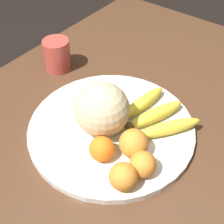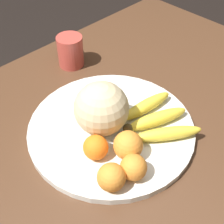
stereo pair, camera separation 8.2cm
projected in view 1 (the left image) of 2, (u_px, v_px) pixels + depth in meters
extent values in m
cube|color=#4C301E|center=(125.00, 143.00, 0.86)|extent=(1.48, 1.06, 0.04)
cube|color=#4C301E|center=(127.00, 74.00, 1.68)|extent=(0.07, 0.07, 0.69)
cylinder|color=silver|center=(112.00, 127.00, 0.86)|extent=(0.45, 0.45, 0.02)
torus|color=#47382D|center=(112.00, 127.00, 0.86)|extent=(0.45, 0.45, 0.01)
sphere|color=beige|center=(102.00, 110.00, 0.79)|extent=(0.14, 0.14, 0.14)
sphere|color=#473819|center=(129.00, 127.00, 0.82)|extent=(0.03, 0.03, 0.03)
ellipsoid|color=yellow|center=(169.00, 128.00, 0.82)|extent=(0.17, 0.13, 0.04)
ellipsoid|color=yellow|center=(156.00, 114.00, 0.86)|extent=(0.18, 0.10, 0.04)
ellipsoid|color=yellow|center=(143.00, 103.00, 0.89)|extent=(0.18, 0.06, 0.04)
sphere|color=orange|center=(134.00, 143.00, 0.76)|extent=(0.07, 0.07, 0.07)
sphere|color=orange|center=(123.00, 177.00, 0.69)|extent=(0.07, 0.07, 0.07)
sphere|color=orange|center=(143.00, 164.00, 0.72)|extent=(0.06, 0.06, 0.06)
sphere|color=orange|center=(103.00, 150.00, 0.75)|extent=(0.06, 0.06, 0.06)
cube|color=white|center=(109.00, 142.00, 0.81)|extent=(0.08, 0.07, 0.00)
cylinder|color=#B74238|center=(57.00, 55.00, 1.04)|extent=(0.09, 0.09, 0.11)
torus|color=#B74238|center=(52.00, 47.00, 1.06)|extent=(0.04, 0.07, 0.07)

